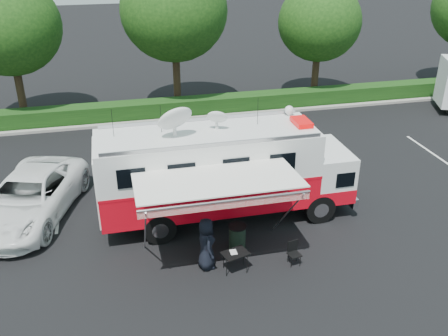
{
  "coord_description": "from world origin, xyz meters",
  "views": [
    {
      "loc": [
        -3.97,
        -16.37,
        10.45
      ],
      "look_at": [
        0.0,
        0.5,
        1.9
      ],
      "focal_mm": 40.0,
      "sensor_mm": 36.0,
      "label": 1
    }
  ],
  "objects_px": {
    "white_suv": "(33,216)",
    "trash_bin": "(237,237)",
    "folding_table": "(235,254)",
    "command_truck": "(225,172)"
  },
  "relations": [
    {
      "from": "white_suv",
      "to": "folding_table",
      "type": "bearing_deg",
      "value": -18.32
    },
    {
      "from": "white_suv",
      "to": "trash_bin",
      "type": "relative_size",
      "value": 6.7
    },
    {
      "from": "folding_table",
      "to": "command_truck",
      "type": "bearing_deg",
      "value": 82.43
    },
    {
      "from": "folding_table",
      "to": "trash_bin",
      "type": "bearing_deg",
      "value": 72.15
    },
    {
      "from": "command_truck",
      "to": "folding_table",
      "type": "xyz_separation_m",
      "value": [
        -0.45,
        -3.38,
        -1.33
      ]
    },
    {
      "from": "command_truck",
      "to": "white_suv",
      "type": "height_order",
      "value": "command_truck"
    },
    {
      "from": "white_suv",
      "to": "folding_table",
      "type": "xyz_separation_m",
      "value": [
        6.95,
        -5.15,
        0.67
      ]
    },
    {
      "from": "white_suv",
      "to": "trash_bin",
      "type": "height_order",
      "value": "trash_bin"
    },
    {
      "from": "white_suv",
      "to": "folding_table",
      "type": "relative_size",
      "value": 6.46
    },
    {
      "from": "white_suv",
      "to": "trash_bin",
      "type": "xyz_separation_m",
      "value": [
        7.33,
        -3.96,
        0.48
      ]
    }
  ]
}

